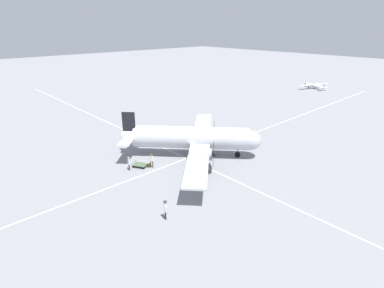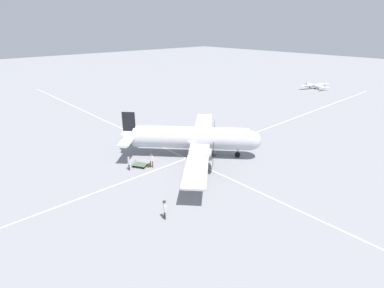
# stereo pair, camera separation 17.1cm
# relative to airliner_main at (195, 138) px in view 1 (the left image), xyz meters

# --- Properties ---
(ground_plane) EXTENTS (300.00, 300.00, 0.00)m
(ground_plane) POSITION_rel_airliner_main_xyz_m (-0.28, 0.30, -2.48)
(ground_plane) COLOR gray
(apron_line_eastwest) EXTENTS (120.00, 0.16, 0.01)m
(apron_line_eastwest) POSITION_rel_airliner_main_xyz_m (-0.28, 0.11, -2.48)
(apron_line_eastwest) COLOR silver
(apron_line_eastwest) RESTS_ON ground_plane
(apron_line_northsouth) EXTENTS (0.16, 120.00, 0.01)m
(apron_line_northsouth) POSITION_rel_airliner_main_xyz_m (-1.40, 0.30, -2.48)
(apron_line_northsouth) COLOR silver
(apron_line_northsouth) RESTS_ON ground_plane
(airliner_main) EXTENTS (19.35, 18.82, 5.66)m
(airliner_main) POSITION_rel_airliner_main_xyz_m (0.00, 0.00, 0.00)
(airliner_main) COLOR silver
(airliner_main) RESTS_ON ground_plane
(crew_foreground) EXTENTS (0.41, 0.53, 1.78)m
(crew_foreground) POSITION_rel_airliner_main_xyz_m (-11.19, -8.12, -1.37)
(crew_foreground) COLOR #2D2D33
(crew_foreground) RESTS_ON ground_plane
(passenger_boarding) EXTENTS (0.32, 0.53, 1.66)m
(passenger_boarding) POSITION_rel_airliner_main_xyz_m (-8.46, 2.23, -1.47)
(passenger_boarding) COLOR #2D2D33
(passenger_boarding) RESTS_ON ground_plane
(ramp_agent) EXTENTS (0.40, 0.53, 1.77)m
(ramp_agent) POSITION_rel_airliner_main_xyz_m (-6.14, 1.00, -1.37)
(ramp_agent) COLOR #473D2D
(ramp_agent) RESTS_ON ground_plane
(suitcase_near_door) EXTENTS (0.42, 0.14, 0.50)m
(suitcase_near_door) POSITION_rel_airliner_main_xyz_m (-6.34, 1.25, -2.25)
(suitcase_near_door) COLOR #47331E
(suitcase_near_door) RESTS_ON ground_plane
(baggage_cart) EXTENTS (1.80, 1.99, 0.56)m
(baggage_cart) POSITION_rel_airliner_main_xyz_m (-7.09, 2.12, -2.21)
(baggage_cart) COLOR #4C6047
(baggage_cart) RESTS_ON ground_plane
(light_aircraft_distant) EXTENTS (8.95, 6.88, 1.81)m
(light_aircraft_distant) POSITION_rel_airliner_main_xyz_m (53.32, 10.58, -1.70)
(light_aircraft_distant) COLOR white
(light_aircraft_distant) RESTS_ON ground_plane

